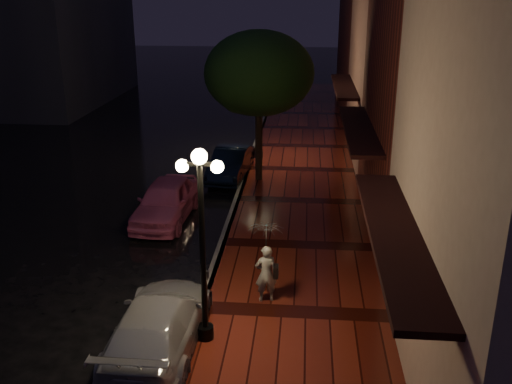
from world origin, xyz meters
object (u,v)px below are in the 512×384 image
at_px(parking_meter, 206,290).
at_px(street_tree, 259,76).
at_px(streetlamp_near, 202,236).
at_px(streetlamp_far, 259,104).
at_px(pink_car, 166,201).
at_px(woman_with_umbrella, 266,250).
at_px(silver_car, 158,325).
at_px(navy_car, 231,163).

bearing_deg(parking_meter, street_tree, 95.88).
relative_size(streetlamp_near, street_tree, 0.74).
height_order(streetlamp_far, pink_car, streetlamp_far).
xyz_separation_m(streetlamp_near, street_tree, (0.26, 10.99, 1.64)).
bearing_deg(parking_meter, pink_car, 119.31).
relative_size(street_tree, woman_with_umbrella, 2.84).
bearing_deg(silver_car, woman_with_umbrella, -136.09).
xyz_separation_m(streetlamp_far, woman_with_umbrella, (1.20, -12.28, -1.10)).
xyz_separation_m(streetlamp_near, navy_car, (-0.95, 11.50, -1.98)).
bearing_deg(silver_car, streetlamp_near, -160.94).
distance_m(street_tree, silver_car, 11.93).
bearing_deg(pink_car, street_tree, 58.55).
height_order(street_tree, pink_car, street_tree).
relative_size(streetlamp_far, navy_car, 1.15).
bearing_deg(parking_meter, silver_car, -121.65).
distance_m(pink_car, woman_with_umbrella, 6.41).
distance_m(silver_car, parking_meter, 1.38).
relative_size(street_tree, pink_car, 1.43).
height_order(street_tree, silver_car, street_tree).
distance_m(woman_with_umbrella, parking_meter, 1.73).
xyz_separation_m(street_tree, pink_car, (-2.77, -4.12, -3.56)).
distance_m(streetlamp_far, street_tree, 3.44).
distance_m(navy_car, woman_with_umbrella, 10.06).
bearing_deg(woman_with_umbrella, street_tree, -99.84).
height_order(streetlamp_near, parking_meter, streetlamp_near).
bearing_deg(navy_car, street_tree, -18.05).
height_order(streetlamp_near, navy_car, streetlamp_near).
bearing_deg(pink_car, woman_with_umbrella, -51.75).
distance_m(streetlamp_far, navy_car, 3.33).
relative_size(streetlamp_far, woman_with_umbrella, 2.11).
relative_size(silver_car, parking_meter, 3.43).
xyz_separation_m(street_tree, parking_meter, (-0.35, -10.27, -3.33)).
relative_size(streetlamp_near, navy_car, 1.15).
relative_size(silver_car, woman_with_umbrella, 2.12).
bearing_deg(navy_car, streetlamp_near, -80.44).
xyz_separation_m(navy_car, parking_meter, (0.86, -10.78, 0.30)).
relative_size(woman_with_umbrella, parking_meter, 1.62).
relative_size(streetlamp_far, street_tree, 0.74).
bearing_deg(woman_with_umbrella, streetlamp_far, -100.06).
xyz_separation_m(streetlamp_far, pink_car, (-2.51, -7.12, -1.91)).
relative_size(streetlamp_far, silver_car, 0.99).
xyz_separation_m(streetlamp_far, parking_meter, (-0.09, -13.28, -1.68)).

